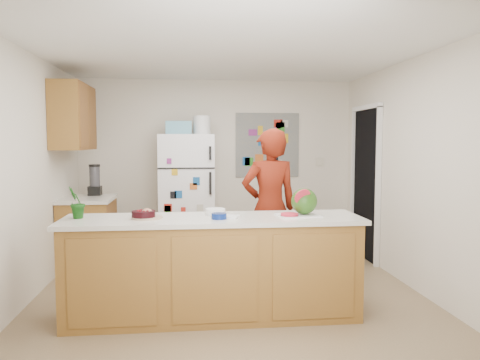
{
  "coord_description": "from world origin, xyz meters",
  "views": [
    {
      "loc": [
        -0.41,
        -4.66,
        1.59
      ],
      "look_at": [
        0.12,
        0.2,
        1.2
      ],
      "focal_mm": 35.0,
      "sensor_mm": 36.0,
      "label": 1
    }
  ],
  "objects": [
    {
      "name": "floor",
      "position": [
        0.0,
        0.0,
        -0.01
      ],
      "size": [
        4.0,
        4.5,
        0.02
      ],
      "primitive_type": "cube",
      "color": "brown",
      "rests_on": "ground"
    },
    {
      "name": "wall_back",
      "position": [
        0.0,
        2.26,
        1.25
      ],
      "size": [
        4.0,
        0.02,
        2.5
      ],
      "primitive_type": "cube",
      "color": "beige",
      "rests_on": "ground"
    },
    {
      "name": "wall_left",
      "position": [
        -2.01,
        0.0,
        1.25
      ],
      "size": [
        0.02,
        4.5,
        2.5
      ],
      "primitive_type": "cube",
      "color": "beige",
      "rests_on": "ground"
    },
    {
      "name": "wall_right",
      "position": [
        2.01,
        0.0,
        1.25
      ],
      "size": [
        0.02,
        4.5,
        2.5
      ],
      "primitive_type": "cube",
      "color": "beige",
      "rests_on": "ground"
    },
    {
      "name": "ceiling",
      "position": [
        0.0,
        0.0,
        2.51
      ],
      "size": [
        4.0,
        4.5,
        0.02
      ],
      "primitive_type": "cube",
      "color": "white",
      "rests_on": "wall_back"
    },
    {
      "name": "doorway",
      "position": [
        1.99,
        1.45,
        1.02
      ],
      "size": [
        0.03,
        0.85,
        2.04
      ],
      "primitive_type": "cube",
      "color": "black",
      "rests_on": "ground"
    },
    {
      "name": "peninsula_base",
      "position": [
        -0.2,
        -0.5,
        0.44
      ],
      "size": [
        2.6,
        0.62,
        0.88
      ],
      "primitive_type": "cube",
      "color": "brown",
      "rests_on": "floor"
    },
    {
      "name": "peninsula_top",
      "position": [
        -0.2,
        -0.5,
        0.9
      ],
      "size": [
        2.68,
        0.7,
        0.04
      ],
      "primitive_type": "cube",
      "color": "silver",
      "rests_on": "peninsula_base"
    },
    {
      "name": "side_counter_base",
      "position": [
        -1.69,
        1.35,
        0.43
      ],
      "size": [
        0.6,
        0.8,
        0.86
      ],
      "primitive_type": "cube",
      "color": "brown",
      "rests_on": "floor"
    },
    {
      "name": "side_counter_top",
      "position": [
        -1.69,
        1.35,
        0.88
      ],
      "size": [
        0.64,
        0.84,
        0.04
      ],
      "primitive_type": "cube",
      "color": "silver",
      "rests_on": "side_counter_base"
    },
    {
      "name": "upper_cabinets",
      "position": [
        -1.82,
        1.3,
        1.9
      ],
      "size": [
        0.35,
        1.0,
        0.8
      ],
      "primitive_type": "cube",
      "color": "brown",
      "rests_on": "wall_left"
    },
    {
      "name": "refrigerator",
      "position": [
        -0.45,
        1.88,
        0.85
      ],
      "size": [
        0.75,
        0.7,
        1.7
      ],
      "primitive_type": "cube",
      "color": "silver",
      "rests_on": "floor"
    },
    {
      "name": "fridge_top_bin",
      "position": [
        -0.55,
        1.88,
        1.79
      ],
      "size": [
        0.35,
        0.28,
        0.18
      ],
      "primitive_type": "cube",
      "color": "#5999B2",
      "rests_on": "refrigerator"
    },
    {
      "name": "photo_collage",
      "position": [
        0.75,
        2.24,
        1.55
      ],
      "size": [
        0.95,
        0.01,
        0.95
      ],
      "primitive_type": "cube",
      "color": "slate",
      "rests_on": "wall_back"
    },
    {
      "name": "person",
      "position": [
        0.47,
        0.37,
        0.87
      ],
      "size": [
        0.69,
        0.51,
        1.74
      ],
      "primitive_type": "imported",
      "rotation": [
        0.0,
        0.0,
        3.29
      ],
      "color": "#66180B",
      "rests_on": "floor"
    },
    {
      "name": "blender_appliance",
      "position": [
        -1.64,
        1.58,
        1.09
      ],
      "size": [
        0.13,
        0.13,
        0.38
      ],
      "primitive_type": "cylinder",
      "color": "black",
      "rests_on": "side_counter_top"
    },
    {
      "name": "cutting_board",
      "position": [
        0.58,
        -0.51,
        0.93
      ],
      "size": [
        0.4,
        0.33,
        0.01
      ],
      "primitive_type": "cube",
      "rotation": [
        0.0,
        0.0,
        0.15
      ],
      "color": "silver",
      "rests_on": "peninsula_top"
    },
    {
      "name": "watermelon",
      "position": [
        0.64,
        -0.49,
        1.05
      ],
      "size": [
        0.24,
        0.24,
        0.24
      ],
      "primitive_type": "sphere",
      "color": "#22540F",
      "rests_on": "cutting_board"
    },
    {
      "name": "watermelon_slice",
      "position": [
        0.49,
        -0.56,
        0.94
      ],
      "size": [
        0.16,
        0.16,
        0.02
      ],
      "primitive_type": "cylinder",
      "color": "red",
      "rests_on": "cutting_board"
    },
    {
      "name": "cherry_bowl",
      "position": [
        -0.81,
        -0.51,
        0.96
      ],
      "size": [
        0.24,
        0.24,
        0.07
      ],
      "primitive_type": "cylinder",
      "rotation": [
        0.0,
        0.0,
        0.18
      ],
      "color": "black",
      "rests_on": "peninsula_top"
    },
    {
      "name": "white_bowl",
      "position": [
        -0.17,
        -0.38,
        0.95
      ],
      "size": [
        0.23,
        0.23,
        0.06
      ],
      "primitive_type": "cylinder",
      "rotation": [
        0.0,
        0.0,
        -0.28
      ],
      "color": "white",
      "rests_on": "peninsula_top"
    },
    {
      "name": "cobalt_bowl",
      "position": [
        -0.15,
        -0.6,
        0.95
      ],
      "size": [
        0.16,
        0.16,
        0.05
      ],
      "primitive_type": "cylinder",
      "rotation": [
        0.0,
        0.0,
        0.26
      ],
      "color": "navy",
      "rests_on": "peninsula_top"
    },
    {
      "name": "plate",
      "position": [
        -0.78,
        -0.5,
        0.93
      ],
      "size": [
        0.3,
        0.3,
        0.02
      ],
      "primitive_type": "cylinder",
      "rotation": [
        0.0,
        0.0,
        0.11
      ],
      "color": "#C3B697",
      "rests_on": "peninsula_top"
    },
    {
      "name": "paper_towel",
      "position": [
        -0.06,
        -0.54,
        0.93
      ],
      "size": [
        0.2,
        0.19,
        0.02
      ],
      "primitive_type": "cube",
      "rotation": [
        0.0,
        0.0,
        -0.38
      ],
      "color": "white",
      "rests_on": "peninsula_top"
    },
    {
      "name": "keys",
      "position": [
        0.67,
        -0.57,
        0.93
      ],
      "size": [
        0.08,
        0.04,
        0.01
      ],
      "primitive_type": "cube",
      "rotation": [
        0.0,
        0.0,
        0.09
      ],
      "color": "gray",
      "rests_on": "peninsula_top"
    },
    {
      "name": "potted_plant",
      "position": [
        -1.4,
        -0.45,
        1.06
      ],
      "size": [
        0.18,
        0.2,
        0.29
      ],
      "primitive_type": "imported",
      "rotation": [
        0.0,
        0.0,
        4.29
      ],
      "color": "#194012",
      "rests_on": "peninsula_top"
    }
  ]
}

